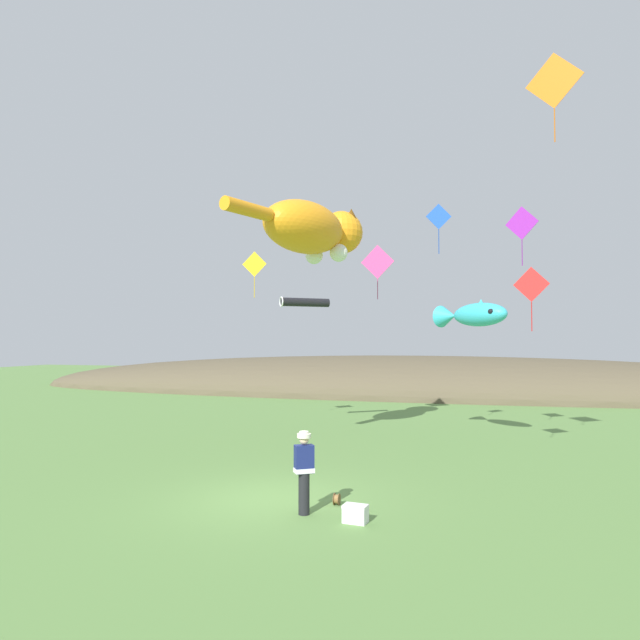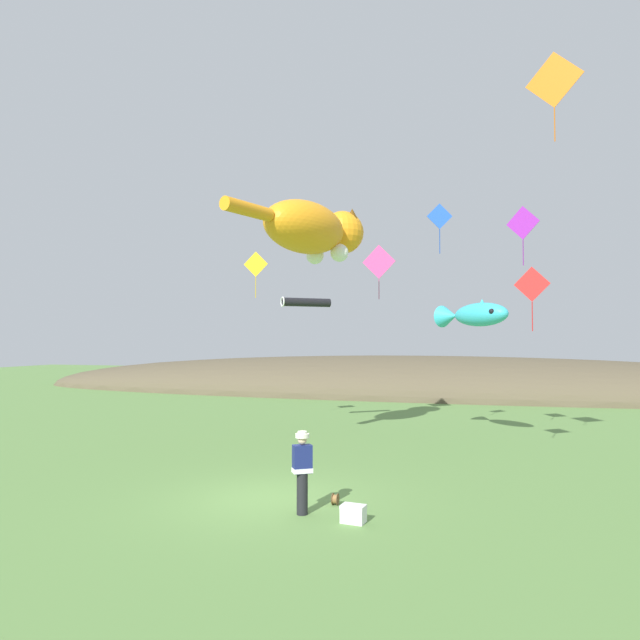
% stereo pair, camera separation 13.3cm
% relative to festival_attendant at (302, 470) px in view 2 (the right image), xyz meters
% --- Properties ---
extents(ground_plane, '(120.00, 120.00, 0.00)m').
position_rel_festival_attendant_xyz_m(ground_plane, '(-1.06, 0.88, -0.95)').
color(ground_plane, '#5B8442').
extents(distant_hill_ridge, '(60.94, 12.14, 5.32)m').
position_rel_festival_attendant_xyz_m(distant_hill_ridge, '(-1.06, 28.56, -0.95)').
color(distant_hill_ridge, brown).
rests_on(distant_hill_ridge, ground).
extents(festival_attendant, '(0.49, 0.45, 1.77)m').
position_rel_festival_attendant_xyz_m(festival_attendant, '(0.00, 0.00, 0.00)').
color(festival_attendant, black).
rests_on(festival_attendant, ground).
extents(kite_spool, '(0.13, 0.26, 0.26)m').
position_rel_festival_attendant_xyz_m(kite_spool, '(0.50, 0.88, -0.82)').
color(kite_spool, olive).
rests_on(kite_spool, ground).
extents(picnic_cooler, '(0.52, 0.38, 0.36)m').
position_rel_festival_attendant_xyz_m(picnic_cooler, '(1.18, -0.23, -0.77)').
color(picnic_cooler, white).
rests_on(picnic_cooler, ground).
extents(kite_giant_cat, '(3.21, 6.91, 2.18)m').
position_rel_festival_attendant_xyz_m(kite_giant_cat, '(-2.18, 7.81, 6.78)').
color(kite_giant_cat, orange).
extents(kite_fish_windsock, '(2.96, 2.83, 0.99)m').
position_rel_festival_attendant_xyz_m(kite_fish_windsock, '(3.32, 9.77, 3.72)').
color(kite_fish_windsock, '#33B2CC').
extents(kite_tube_streamer, '(1.94, 1.62, 0.44)m').
position_rel_festival_attendant_xyz_m(kite_tube_streamer, '(-3.55, 11.05, 4.38)').
color(kite_tube_streamer, black).
extents(kite_diamond_red, '(1.05, 0.29, 1.98)m').
position_rel_festival_attendant_xyz_m(kite_diamond_red, '(5.15, 6.75, 4.48)').
color(kite_diamond_red, red).
extents(kite_diamond_blue, '(0.91, 0.30, 1.85)m').
position_rel_festival_attendant_xyz_m(kite_diamond_blue, '(2.18, 9.32, 7.29)').
color(kite_diamond_blue, blue).
extents(kite_diamond_violet, '(1.08, 0.50, 2.08)m').
position_rel_festival_attendant_xyz_m(kite_diamond_violet, '(5.03, 9.06, 6.84)').
color(kite_diamond_violet, purple).
extents(kite_diamond_gold, '(1.08, 0.10, 1.98)m').
position_rel_festival_attendant_xyz_m(kite_diamond_gold, '(-5.68, 10.73, 6.02)').
color(kite_diamond_gold, yellow).
extents(kite_diamond_pink, '(1.50, 0.12, 2.40)m').
position_rel_festival_attendant_xyz_m(kite_diamond_pink, '(-0.75, 12.89, 6.22)').
color(kite_diamond_pink, '#E53F8C').
extents(kite_diamond_orange, '(1.41, 0.57, 2.41)m').
position_rel_festival_attendant_xyz_m(kite_diamond_orange, '(5.60, 4.25, 9.66)').
color(kite_diamond_orange, orange).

